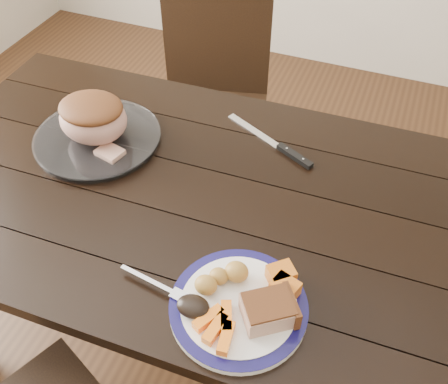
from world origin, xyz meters
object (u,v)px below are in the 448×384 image
(serving_platter, at_px, (98,139))
(roast_joint, at_px, (93,119))
(dinner_plate, at_px, (238,307))
(chair_far, at_px, (214,93))
(dining_table, at_px, (199,216))
(fork, at_px, (160,286))
(carving_knife, at_px, (284,149))
(pork_slice, at_px, (268,310))

(serving_platter, bearing_deg, roast_joint, 0.00)
(dinner_plate, relative_size, roast_joint, 1.51)
(chair_far, relative_size, serving_platter, 2.66)
(dining_table, distance_m, dinner_plate, 0.37)
(dinner_plate, xyz_separation_m, fork, (-0.17, -0.02, 0.01))
(serving_platter, bearing_deg, dinner_plate, -33.04)
(dining_table, bearing_deg, dinner_plate, -52.73)
(serving_platter, bearing_deg, chair_far, 82.30)
(fork, xyz_separation_m, carving_knife, (0.11, 0.54, -0.01))
(dining_table, relative_size, roast_joint, 8.45)
(roast_joint, bearing_deg, fork, -44.55)
(roast_joint, bearing_deg, pork_slice, -30.63)
(dinner_plate, bearing_deg, chair_far, 115.05)
(carving_knife, bearing_deg, fork, -75.76)
(carving_knife, bearing_deg, dinner_plate, -57.64)
(pork_slice, bearing_deg, chair_far, 117.83)
(serving_platter, distance_m, carving_knife, 0.53)
(chair_far, xyz_separation_m, carving_knife, (0.42, -0.50, 0.23))
(dining_table, xyz_separation_m, serving_platter, (-0.35, 0.08, 0.10))
(dining_table, relative_size, pork_slice, 16.00)
(chair_far, distance_m, dinner_plate, 1.15)
(fork, bearing_deg, dining_table, 106.50)
(dining_table, xyz_separation_m, dinner_plate, (0.22, -0.28, 0.10))
(dining_table, distance_m, roast_joint, 0.40)
(serving_platter, bearing_deg, fork, -44.55)
(chair_far, xyz_separation_m, dinner_plate, (0.48, -1.02, 0.23))
(fork, bearing_deg, carving_knife, 86.13)
(dinner_plate, xyz_separation_m, roast_joint, (-0.56, 0.37, 0.07))
(chair_far, bearing_deg, serving_platter, 67.74)
(serving_platter, xyz_separation_m, roast_joint, (0.00, 0.00, 0.07))
(chair_far, relative_size, roast_joint, 4.84)
(dining_table, height_order, dinner_plate, dinner_plate)
(pork_slice, relative_size, roast_joint, 0.53)
(dining_table, xyz_separation_m, chair_far, (-0.26, 0.74, -0.13))
(fork, relative_size, carving_knife, 0.60)
(pork_slice, bearing_deg, carving_knife, 102.93)
(serving_platter, distance_m, roast_joint, 0.07)
(dining_table, height_order, chair_far, chair_far)
(pork_slice, height_order, carving_knife, pork_slice)
(dining_table, height_order, fork, fork)
(pork_slice, distance_m, roast_joint, 0.73)
(chair_far, height_order, roast_joint, chair_far)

